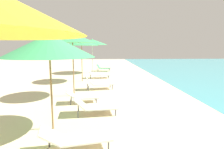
# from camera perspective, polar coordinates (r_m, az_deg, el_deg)

# --- Properties ---
(umbrella_fourth) EXTENTS (2.34, 2.34, 2.61)m
(umbrella_fourth) POSITION_cam_1_polar(r_m,az_deg,el_deg) (5.19, -18.28, 8.25)
(umbrella_fourth) COLOR olive
(umbrella_fourth) RESTS_ON ground
(lounger_fourth_shoreside) EXTENTS (1.49, 0.83, 0.59)m
(lounger_fourth_shoreside) POSITION_cam_1_polar(r_m,az_deg,el_deg) (6.44, -5.17, -9.23)
(lounger_fourth_shoreside) COLOR white
(lounger_fourth_shoreside) RESTS_ON ground
(lounger_fourth_inland) EXTENTS (1.60, 0.86, 0.54)m
(lounger_fourth_inland) POSITION_cam_1_polar(r_m,az_deg,el_deg) (4.42, -10.85, -17.96)
(lounger_fourth_inland) COLOR white
(lounger_fourth_inland) RESTS_ON ground
(umbrella_fifth) EXTENTS (2.11, 2.11, 2.85)m
(umbrella_fifth) POSITION_cam_1_polar(r_m,az_deg,el_deg) (8.64, -11.74, 10.59)
(umbrella_fifth) COLOR olive
(umbrella_fifth) RESTS_ON ground
(lounger_fifth_shoreside) EXTENTS (1.53, 0.85, 0.66)m
(lounger_fifth_shoreside) POSITION_cam_1_polar(r_m,az_deg,el_deg) (10.02, -3.94, -2.57)
(lounger_fifth_shoreside) COLOR white
(lounger_fifth_shoreside) RESTS_ON ground
(lounger_fifth_inland) EXTENTS (1.31, 0.73, 0.49)m
(lounger_fifth_inland) POSITION_cam_1_polar(r_m,az_deg,el_deg) (7.72, -8.90, -6.43)
(lounger_fifth_inland) COLOR white
(lounger_fifth_inland) RESTS_ON ground
(umbrella_sixth) EXTENTS (2.19, 2.19, 2.76)m
(umbrella_sixth) POSITION_cam_1_polar(r_m,az_deg,el_deg) (12.36, -9.12, 9.49)
(umbrella_sixth) COLOR olive
(umbrella_sixth) RESTS_ON ground
(lounger_sixth_shoreside) EXTENTS (1.55, 0.69, 0.56)m
(lounger_sixth_shoreside) POSITION_cam_1_polar(r_m,az_deg,el_deg) (13.58, -4.01, 0.06)
(lounger_sixth_shoreside) COLOR white
(lounger_sixth_shoreside) RESTS_ON ground
(umbrella_farthest) EXTENTS (2.57, 2.57, 2.90)m
(umbrella_farthest) POSITION_cam_1_polar(r_m,az_deg,el_deg) (16.29, -5.93, 9.64)
(umbrella_farthest) COLOR silver
(umbrella_farthest) RESTS_ON ground
(lounger_farthest_shoreside) EXTENTS (1.33, 0.81, 0.63)m
(lounger_farthest_shoreside) POSITION_cam_1_polar(r_m,az_deg,el_deg) (17.38, -2.69, 2.04)
(lounger_farthest_shoreside) COLOR #4CA572
(lounger_farthest_shoreside) RESTS_ON ground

